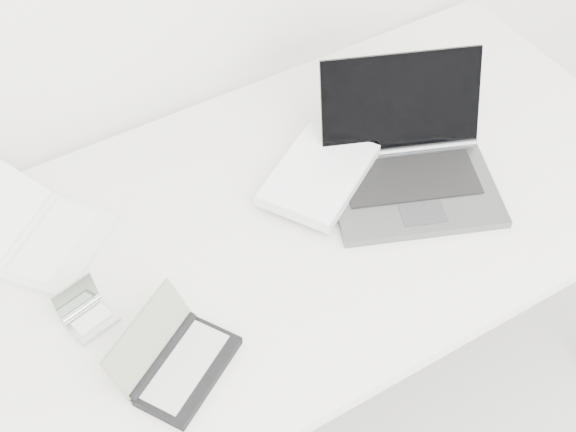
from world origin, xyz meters
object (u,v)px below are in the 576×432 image
desk (290,232)px  laptop_large (379,169)px  netbook_open_white (41,237)px  palmtop_charcoal (177,362)px

desk → laptop_large: laptop_large is taller
laptop_large → netbook_open_white: size_ratio=1.53×
desk → netbook_open_white: netbook_open_white is taller
laptop_large → palmtop_charcoal: laptop_large is taller
laptop_large → netbook_open_white: laptop_large is taller
desk → laptop_large: bearing=-2.2°
netbook_open_white → laptop_large: bearing=-55.8°
desk → netbook_open_white: (-0.45, 0.19, 0.07)m
netbook_open_white → palmtop_charcoal: palmtop_charcoal is taller
laptop_large → palmtop_charcoal: 0.58m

